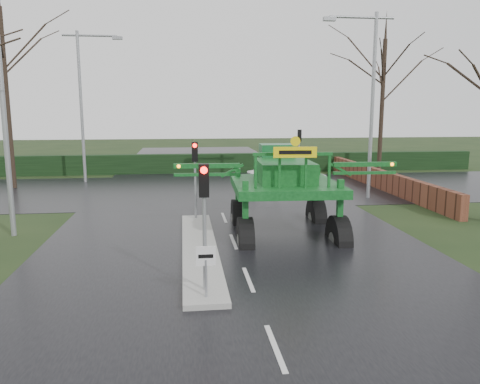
{
  "coord_description": "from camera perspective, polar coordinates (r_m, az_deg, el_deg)",
  "views": [
    {
      "loc": [
        -1.82,
        -12.83,
        4.86
      ],
      "look_at": [
        0.18,
        3.45,
        2.0
      ],
      "focal_mm": 35.0,
      "sensor_mm": 36.0,
      "label": 1
    }
  ],
  "objects": [
    {
      "name": "ground",
      "position": [
        13.84,
        1.03,
        -10.67
      ],
      "size": [
        140.0,
        140.0,
        0.0
      ],
      "primitive_type": "plane",
      "color": "black",
      "rests_on": "ground"
    },
    {
      "name": "hedge_row",
      "position": [
        37.1,
        -4.16,
        3.51
      ],
      "size": [
        44.0,
        0.9,
        1.5
      ],
      "primitive_type": "cube",
      "color": "black",
      "rests_on": "ground"
    },
    {
      "name": "street_light_left_far",
      "position": [
        33.46,
        -18.35,
        11.34
      ],
      "size": [
        3.85,
        0.3,
        10.0
      ],
      "color": "gray",
      "rests_on": "ground"
    },
    {
      "name": "tree_right_far",
      "position": [
        36.97,
        17.02,
        12.01
      ],
      "size": [
        7.0,
        7.0,
        12.05
      ],
      "color": "black",
      "rests_on": "ground"
    },
    {
      "name": "road_cross",
      "position": [
        29.29,
        -3.34,
        0.34
      ],
      "size": [
        80.0,
        12.0,
        0.02
      ],
      "primitive_type": "cube",
      "color": "black",
      "rests_on": "ground"
    },
    {
      "name": "road_main",
      "position": [
        23.41,
        -2.39,
        -2.09
      ],
      "size": [
        14.0,
        80.0,
        0.02
      ],
      "primitive_type": "cube",
      "color": "black",
      "rests_on": "ground"
    },
    {
      "name": "white_sedan",
      "position": [
        29.37,
        5.76,
        0.32
      ],
      "size": [
        5.02,
        2.41,
        1.59
      ],
      "primitive_type": "imported",
      "rotation": [
        0.0,
        0.0,
        1.73
      ],
      "color": "silver",
      "rests_on": "ground"
    },
    {
      "name": "keep_left_sign",
      "position": [
        11.96,
        -4.19,
        -8.67
      ],
      "size": [
        0.5,
        0.07,
        1.35
      ],
      "color": "gray",
      "rests_on": "ground"
    },
    {
      "name": "tree_left_far",
      "position": [
        32.7,
        -26.77,
        12.87
      ],
      "size": [
        7.7,
        7.7,
        13.26
      ],
      "color": "black",
      "rests_on": "ground"
    },
    {
      "name": "traffic_signal_mid",
      "position": [
        20.45,
        -5.51,
        3.47
      ],
      "size": [
        0.26,
        0.33,
        3.52
      ],
      "color": "gray",
      "rests_on": "ground"
    },
    {
      "name": "median_island",
      "position": [
        16.54,
        -4.94,
        -6.93
      ],
      "size": [
        1.2,
        10.0,
        0.16
      ],
      "primitive_type": "cube",
      "color": "gray",
      "rests_on": "ground"
    },
    {
      "name": "street_light_left_near",
      "position": [
        19.91,
        -26.3,
        12.15
      ],
      "size": [
        3.85,
        0.3,
        10.0
      ],
      "color": "gray",
      "rests_on": "ground"
    },
    {
      "name": "brick_wall",
      "position": [
        31.64,
        16.0,
        1.77
      ],
      "size": [
        0.4,
        20.0,
        1.2
      ],
      "primitive_type": "cube",
      "color": "#592D1E",
      "rests_on": "ground"
    },
    {
      "name": "street_light_right",
      "position": [
        26.79,
        15.29,
        11.97
      ],
      "size": [
        3.85,
        0.3,
        10.0
      ],
      "color": "gray",
      "rests_on": "ground"
    },
    {
      "name": "traffic_signal_far",
      "position": [
        33.95,
        7.24,
        5.98
      ],
      "size": [
        0.26,
        0.33,
        3.52
      ],
      "rotation": [
        0.0,
        0.0,
        3.14
      ],
      "color": "gray",
      "rests_on": "ground"
    },
    {
      "name": "traffic_signal_near",
      "position": [
        12.05,
        -4.4,
        -1.0
      ],
      "size": [
        0.26,
        0.33,
        3.52
      ],
      "color": "gray",
      "rests_on": "ground"
    },
    {
      "name": "crop_sprayer",
      "position": [
        17.18,
        0.59,
        1.45
      ],
      "size": [
        8.85,
        5.67,
        4.94
      ],
      "rotation": [
        0.0,
        0.0,
        -0.04
      ],
      "color": "black",
      "rests_on": "ground"
    }
  ]
}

